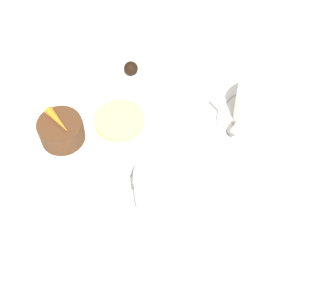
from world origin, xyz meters
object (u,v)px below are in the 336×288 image
object	(u,v)px
coffee_cup	(266,105)
wine_glass	(164,192)
dessert_cake	(62,130)
dinner_plate	(77,140)
fork	(174,105)

from	to	relation	value
coffee_cup	wine_glass	bearing A→B (deg)	4.31
wine_glass	dessert_cake	distance (m)	0.20
dinner_plate	dessert_cake	distance (m)	0.03
wine_glass	dessert_cake	bearing A→B (deg)	-83.60
fork	dessert_cake	distance (m)	0.18
dessert_cake	fork	bearing A→B (deg)	160.21
fork	dessert_cake	size ratio (longest dim) A/B	2.94
coffee_cup	dessert_cake	distance (m)	0.30
dinner_plate	wine_glass	size ratio (longest dim) A/B	1.98
coffee_cup	dessert_cake	bearing A→B (deg)	-36.04
dinner_plate	fork	bearing A→B (deg)	162.77
wine_glass	fork	world-z (taller)	wine_glass
fork	coffee_cup	bearing A→B (deg)	123.25
dinner_plate	wine_glass	bearing A→B (deg)	92.89
dinner_plate	fork	xyz separation A→B (m)	(-0.15, 0.05, -0.01)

